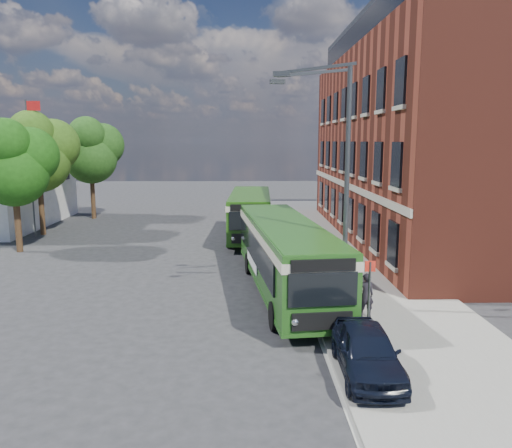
{
  "coord_description": "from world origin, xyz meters",
  "views": [
    {
      "loc": [
        1.56,
        -19.93,
        6.4
      ],
      "look_at": [
        2.06,
        5.14,
        2.2
      ],
      "focal_mm": 35.0,
      "sensor_mm": 36.0,
      "label": 1
    }
  ],
  "objects_px": {
    "parked_car": "(367,351)",
    "bus_front": "(285,250)",
    "street_lamp": "(337,186)",
    "bus_rear": "(250,211)"
  },
  "relations": [
    {
      "from": "street_lamp",
      "to": "parked_car",
      "type": "height_order",
      "value": "street_lamp"
    },
    {
      "from": "bus_front",
      "to": "bus_rear",
      "type": "bearing_deg",
      "value": 96.54
    },
    {
      "from": "parked_car",
      "to": "bus_front",
      "type": "bearing_deg",
      "value": 102.96
    },
    {
      "from": "parked_car",
      "to": "street_lamp",
      "type": "bearing_deg",
      "value": 91.12
    },
    {
      "from": "bus_front",
      "to": "bus_rear",
      "type": "relative_size",
      "value": 1.23
    },
    {
      "from": "bus_rear",
      "to": "parked_car",
      "type": "relative_size",
      "value": 2.59
    },
    {
      "from": "bus_rear",
      "to": "street_lamp",
      "type": "bearing_deg",
      "value": -78.3
    },
    {
      "from": "street_lamp",
      "to": "bus_front",
      "type": "bearing_deg",
      "value": 122.42
    },
    {
      "from": "street_lamp",
      "to": "bus_rear",
      "type": "bearing_deg",
      "value": 101.7
    },
    {
      "from": "parked_car",
      "to": "bus_rear",
      "type": "bearing_deg",
      "value": 100.03
    }
  ]
}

